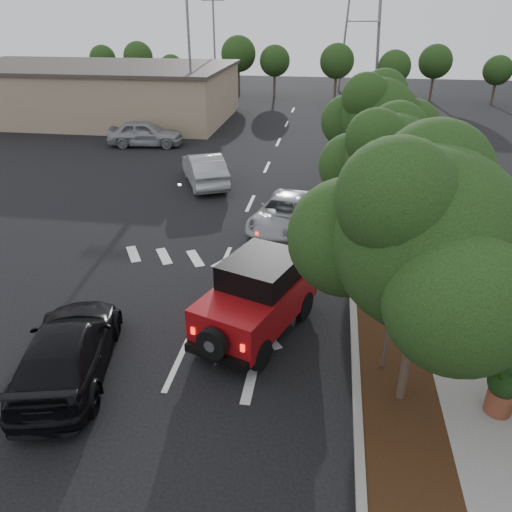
% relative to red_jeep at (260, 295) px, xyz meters
% --- Properties ---
extents(ground, '(120.00, 120.00, 0.00)m').
position_rel_red_jeep_xyz_m(ground, '(-1.91, -1.92, -1.13)').
color(ground, black).
rests_on(ground, ground).
extents(curb, '(0.20, 70.00, 0.15)m').
position_rel_red_jeep_xyz_m(curb, '(2.69, 10.08, -1.06)').
color(curb, '#9E9B93').
rests_on(curb, ground).
extents(planting_strip, '(1.80, 70.00, 0.12)m').
position_rel_red_jeep_xyz_m(planting_strip, '(3.69, 10.08, -1.07)').
color(planting_strip, black).
rests_on(planting_strip, ground).
extents(sidewalk, '(2.00, 70.00, 0.12)m').
position_rel_red_jeep_xyz_m(sidewalk, '(5.59, 10.08, -1.07)').
color(sidewalk, gray).
rests_on(sidewalk, ground).
extents(hedge, '(0.80, 70.00, 0.80)m').
position_rel_red_jeep_xyz_m(hedge, '(6.99, 10.08, -0.73)').
color(hedge, black).
rests_on(hedge, ground).
extents(commercial_building, '(22.00, 12.00, 4.00)m').
position_rel_red_jeep_xyz_m(commercial_building, '(-17.91, 28.08, 0.87)').
color(commercial_building, gray).
rests_on(commercial_building, ground).
extents(transmission_tower, '(7.00, 4.00, 28.00)m').
position_rel_red_jeep_xyz_m(transmission_tower, '(4.09, 46.08, -1.13)').
color(transmission_tower, slate).
rests_on(transmission_tower, ground).
extents(street_tree_near, '(3.80, 3.80, 5.92)m').
position_rel_red_jeep_xyz_m(street_tree_near, '(3.69, -2.42, -1.13)').
color(street_tree_near, black).
rests_on(street_tree_near, ground).
extents(street_tree_mid, '(3.20, 3.20, 5.32)m').
position_rel_red_jeep_xyz_m(street_tree_mid, '(3.69, 4.58, -1.13)').
color(street_tree_mid, black).
rests_on(street_tree_mid, ground).
extents(street_tree_far, '(3.40, 3.40, 5.62)m').
position_rel_red_jeep_xyz_m(street_tree_far, '(3.69, 11.08, -1.13)').
color(street_tree_far, black).
rests_on(street_tree_far, ground).
extents(light_pole_a, '(2.00, 0.22, 9.00)m').
position_rel_red_jeep_xyz_m(light_pole_a, '(-8.41, 24.08, -1.13)').
color(light_pole_a, slate).
rests_on(light_pole_a, ground).
extents(light_pole_b, '(2.00, 0.22, 9.00)m').
position_rel_red_jeep_xyz_m(light_pole_b, '(-9.41, 36.08, -1.13)').
color(light_pole_b, slate).
rests_on(light_pole_b, ground).
extents(red_jeep, '(3.20, 4.55, 2.23)m').
position_rel_red_jeep_xyz_m(red_jeep, '(0.00, 0.00, 0.00)').
color(red_jeep, black).
rests_on(red_jeep, ground).
extents(silver_suv_ahead, '(3.17, 5.19, 1.34)m').
position_rel_red_jeep_xyz_m(silver_suv_ahead, '(-0.00, 7.37, -0.46)').
color(silver_suv_ahead, '#9DA0A4').
rests_on(silver_suv_ahead, ground).
extents(black_suv_oncoming, '(3.11, 5.30, 1.44)m').
position_rel_red_jeep_xyz_m(black_suv_oncoming, '(-4.44, -2.65, -0.41)').
color(black_suv_oncoming, black).
rests_on(black_suv_oncoming, ground).
extents(silver_sedan_oncoming, '(3.55, 5.15, 1.61)m').
position_rel_red_jeep_xyz_m(silver_sedan_oncoming, '(-4.72, 12.58, -0.33)').
color(silver_sedan_oncoming, '#9FA2A7').
rests_on(silver_sedan_oncoming, ground).
extents(parked_suv, '(5.07, 2.45, 1.67)m').
position_rel_red_jeep_xyz_m(parked_suv, '(-10.53, 19.78, -0.30)').
color(parked_suv, '#95989C').
rests_on(parked_suv, ground).
extents(speed_hump_sign, '(1.18, 0.10, 2.50)m').
position_rel_red_jeep_xyz_m(speed_hump_sign, '(3.37, -1.40, 0.60)').
color(speed_hump_sign, slate).
rests_on(speed_hump_sign, ground).
extents(terracotta_planter, '(0.74, 0.74, 1.29)m').
position_rel_red_jeep_xyz_m(terracotta_planter, '(5.82, -2.58, -0.26)').
color(terracotta_planter, brown).
rests_on(terracotta_planter, ground).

